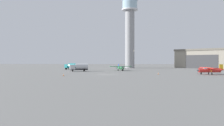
{
  "coord_description": "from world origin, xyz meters",
  "views": [
    {
      "loc": [
        4.48,
        -69.76,
        4.24
      ],
      "look_at": [
        1.39,
        18.39,
        3.24
      ],
      "focal_mm": 37.3,
      "sensor_mm": 36.0,
      "label": 1
    }
  ],
  "objects_px": {
    "control_tower": "(130,28)",
    "airplane_red": "(210,70)",
    "truck_fuel_tanker_teal": "(71,66)",
    "truck_fuel_tanker_silver": "(79,67)",
    "traffic_cone_near_right": "(158,73)",
    "traffic_cone_near_left": "(64,75)",
    "airplane_green": "(121,68)",
    "light_post_east": "(134,58)"
  },
  "relations": [
    {
      "from": "control_tower",
      "to": "airplane_green",
      "type": "height_order",
      "value": "control_tower"
    },
    {
      "from": "airplane_red",
      "to": "traffic_cone_near_left",
      "type": "distance_m",
      "value": 42.92
    },
    {
      "from": "airplane_red",
      "to": "light_post_east",
      "type": "xyz_separation_m",
      "value": [
        -19.63,
        50.11,
        4.08
      ]
    },
    {
      "from": "airplane_green",
      "to": "light_post_east",
      "type": "height_order",
      "value": "light_post_east"
    },
    {
      "from": "control_tower",
      "to": "traffic_cone_near_right",
      "type": "xyz_separation_m",
      "value": [
        6.12,
        -59.61,
        -21.99
      ]
    },
    {
      "from": "control_tower",
      "to": "airplane_red",
      "type": "bearing_deg",
      "value": -70.21
    },
    {
      "from": "truck_fuel_tanker_teal",
      "to": "traffic_cone_near_right",
      "type": "distance_m",
      "value": 48.65
    },
    {
      "from": "airplane_red",
      "to": "traffic_cone_near_left",
      "type": "relative_size",
      "value": 18.97
    },
    {
      "from": "light_post_east",
      "to": "truck_fuel_tanker_teal",
      "type": "bearing_deg",
      "value": -152.67
    },
    {
      "from": "truck_fuel_tanker_teal",
      "to": "truck_fuel_tanker_silver",
      "type": "height_order",
      "value": "truck_fuel_tanker_silver"
    },
    {
      "from": "control_tower",
      "to": "truck_fuel_tanker_teal",
      "type": "xyz_separation_m",
      "value": [
        -27.68,
        -24.63,
        -20.68
      ]
    },
    {
      "from": "truck_fuel_tanker_silver",
      "to": "traffic_cone_near_right",
      "type": "bearing_deg",
      "value": 128.19
    },
    {
      "from": "airplane_green",
      "to": "control_tower",
      "type": "bearing_deg",
      "value": 154.79
    },
    {
      "from": "airplane_green",
      "to": "truck_fuel_tanker_silver",
      "type": "relative_size",
      "value": 1.26
    },
    {
      "from": "airplane_red",
      "to": "traffic_cone_near_left",
      "type": "height_order",
      "value": "airplane_red"
    },
    {
      "from": "airplane_red",
      "to": "traffic_cone_near_right",
      "type": "bearing_deg",
      "value": -1.5
    },
    {
      "from": "traffic_cone_near_left",
      "to": "traffic_cone_near_right",
      "type": "relative_size",
      "value": 0.9
    },
    {
      "from": "traffic_cone_near_left",
      "to": "airplane_red",
      "type": "bearing_deg",
      "value": 10.06
    },
    {
      "from": "truck_fuel_tanker_teal",
      "to": "traffic_cone_near_left",
      "type": "distance_m",
      "value": 42.95
    },
    {
      "from": "airplane_green",
      "to": "truck_fuel_tanker_silver",
      "type": "height_order",
      "value": "truck_fuel_tanker_silver"
    },
    {
      "from": "airplane_green",
      "to": "truck_fuel_tanker_silver",
      "type": "distance_m",
      "value": 17.09
    },
    {
      "from": "control_tower",
      "to": "truck_fuel_tanker_teal",
      "type": "height_order",
      "value": "control_tower"
    },
    {
      "from": "control_tower",
      "to": "airplane_red",
      "type": "height_order",
      "value": "control_tower"
    },
    {
      "from": "airplane_green",
      "to": "light_post_east",
      "type": "xyz_separation_m",
      "value": [
        7.0,
        25.27,
        4.25
      ]
    },
    {
      "from": "truck_fuel_tanker_silver",
      "to": "light_post_east",
      "type": "xyz_separation_m",
      "value": [
        22.96,
        31.38,
        3.84
      ]
    },
    {
      "from": "control_tower",
      "to": "truck_fuel_tanker_teal",
      "type": "bearing_deg",
      "value": -138.33
    },
    {
      "from": "truck_fuel_tanker_teal",
      "to": "traffic_cone_near_left",
      "type": "relative_size",
      "value": 12.02
    },
    {
      "from": "light_post_east",
      "to": "traffic_cone_near_left",
      "type": "bearing_deg",
      "value": -111.44
    },
    {
      "from": "airplane_green",
      "to": "truck_fuel_tanker_teal",
      "type": "relative_size",
      "value": 1.39
    },
    {
      "from": "truck_fuel_tanker_silver",
      "to": "traffic_cone_near_right",
      "type": "height_order",
      "value": "truck_fuel_tanker_silver"
    },
    {
      "from": "airplane_green",
      "to": "light_post_east",
      "type": "bearing_deg",
      "value": 147.86
    },
    {
      "from": "airplane_red",
      "to": "control_tower",
      "type": "bearing_deg",
      "value": -72.06
    },
    {
      "from": "airplane_red",
      "to": "traffic_cone_near_right",
      "type": "xyz_separation_m",
      "value": [
        -15.29,
        -0.09,
        -1.13
      ]
    },
    {
      "from": "airplane_green",
      "to": "traffic_cone_near_left",
      "type": "bearing_deg",
      "value": -42.43
    },
    {
      "from": "control_tower",
      "to": "traffic_cone_near_left",
      "type": "height_order",
      "value": "control_tower"
    },
    {
      "from": "traffic_cone_near_left",
      "to": "traffic_cone_near_right",
      "type": "bearing_deg",
      "value": 15.36
    },
    {
      "from": "traffic_cone_near_left",
      "to": "traffic_cone_near_right",
      "type": "xyz_separation_m",
      "value": [
        26.96,
        7.4,
        0.03
      ]
    },
    {
      "from": "control_tower",
      "to": "airplane_green",
      "type": "relative_size",
      "value": 4.6
    },
    {
      "from": "control_tower",
      "to": "light_post_east",
      "type": "relative_size",
      "value": 4.51
    },
    {
      "from": "airplane_red",
      "to": "traffic_cone_near_right",
      "type": "distance_m",
      "value": 15.33
    },
    {
      "from": "airplane_red",
      "to": "airplane_green",
      "type": "relative_size",
      "value": 1.13
    },
    {
      "from": "airplane_red",
      "to": "traffic_cone_near_left",
      "type": "xyz_separation_m",
      "value": [
        -42.25,
        -7.5,
        -1.16
      ]
    }
  ]
}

